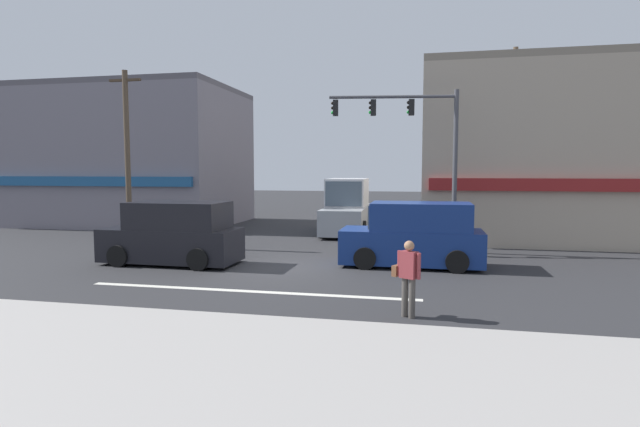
% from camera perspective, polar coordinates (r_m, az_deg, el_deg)
% --- Properties ---
extents(ground_plane, '(120.00, 120.00, 0.00)m').
position_cam_1_polar(ground_plane, '(16.62, -4.07, -6.04)').
color(ground_plane, '#2B2B2D').
extents(lane_marking_stripe, '(9.00, 0.24, 0.01)m').
position_cam_1_polar(lane_marking_stripe, '(13.37, -8.22, -8.78)').
color(lane_marking_stripe, silver).
rests_on(lane_marking_stripe, ground).
extents(sidewalk_curb, '(40.00, 5.00, 0.16)m').
position_cam_1_polar(sidewalk_curb, '(9.01, -19.55, -15.36)').
color(sidewalk_curb, '#9E9993').
rests_on(sidewalk_curb, ground).
extents(building_left_block, '(13.36, 8.41, 7.96)m').
position_cam_1_polar(building_left_block, '(32.39, -21.33, 6.05)').
color(building_left_block, slate).
rests_on(building_left_block, ground).
extents(building_right_corner, '(11.54, 12.16, 7.89)m').
position_cam_1_polar(building_right_corner, '(27.65, 23.76, 6.14)').
color(building_right_corner, tan).
rests_on(building_right_corner, ground).
extents(utility_pole_near_left, '(1.40, 0.22, 7.25)m').
position_cam_1_polar(utility_pole_near_left, '(22.30, -21.15, 6.18)').
color(utility_pole_near_left, brown).
rests_on(utility_pole_near_left, ground).
extents(utility_pole_far_right, '(1.40, 0.22, 8.65)m').
position_cam_1_polar(utility_pole_far_right, '(24.44, 21.16, 7.69)').
color(utility_pole_far_right, brown).
rests_on(utility_pole_far_right, ground).
extents(traffic_light_mast, '(4.85, 0.87, 6.20)m').
position_cam_1_polar(traffic_light_mast, '(19.57, 11.45, 8.18)').
color(traffic_light_mast, '#47474C').
rests_on(traffic_light_mast, ground).
extents(van_approaching_near, '(4.60, 2.05, 2.11)m').
position_cam_1_polar(van_approaching_near, '(16.75, 10.71, -2.54)').
color(van_approaching_near, navy).
rests_on(van_approaching_near, ground).
extents(van_crossing_center, '(4.62, 2.09, 2.11)m').
position_cam_1_polar(van_crossing_center, '(17.58, -16.38, -2.31)').
color(van_crossing_center, black).
rests_on(van_crossing_center, ground).
extents(box_truck_parked_curbside, '(2.39, 5.67, 2.75)m').
position_cam_1_polar(box_truck_parked_curbside, '(25.20, 3.08, 0.59)').
color(box_truck_parked_curbside, '#999EA3').
rests_on(box_truck_parked_curbside, ground).
extents(pedestrian_foreground_with_bag, '(0.63, 0.53, 1.67)m').
position_cam_1_polar(pedestrian_foreground_with_bag, '(10.95, 10.01, -6.79)').
color(pedestrian_foreground_with_bag, '#4C4742').
rests_on(pedestrian_foreground_with_bag, ground).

